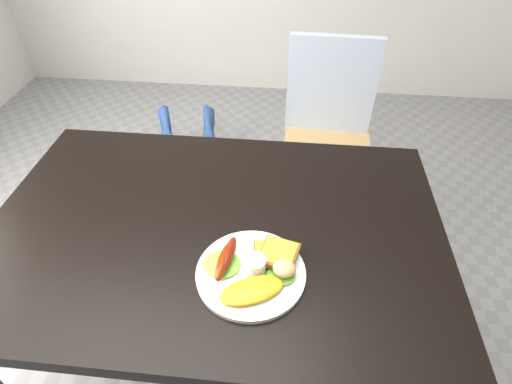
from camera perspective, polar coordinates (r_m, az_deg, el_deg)
The scene contains 15 objects.
room_floor at distance 1.69m, azimuth -4.00°, elevation -22.62°, with size 4.00×4.50×0.02m, color gray.
dining_table at distance 1.07m, azimuth -5.85°, elevation -5.34°, with size 1.20×0.80×0.04m, color black.
dining_chair at distance 1.82m, azimuth 10.00°, elevation 5.37°, with size 0.39×0.39×0.05m, color #AA8551.
person at distance 1.69m, azimuth -12.33°, elevation 13.51°, with size 0.53×0.35×1.48m, color #2D4D8E.
plate at distance 0.95m, azimuth -0.74°, elevation -11.49°, with size 0.26×0.26×0.01m, color white.
lettuce_left at distance 0.95m, azimuth -4.93°, elevation -10.25°, with size 0.09×0.08×0.01m, color #6EA12D.
lettuce_right at distance 0.93m, azimuth 3.59°, elevation -11.68°, with size 0.07×0.06×0.01m, color #588F1F.
omelette at distance 0.90m, azimuth -0.61°, elevation -13.87°, with size 0.15×0.07×0.02m, color gold.
sausage_a at distance 0.94m, azimuth -4.70°, elevation -9.88°, with size 0.03×0.11×0.03m, color maroon.
sausage_b at distance 0.95m, azimuth -3.98°, elevation -8.93°, with size 0.03×0.11×0.03m, color maroon.
ramekin at distance 0.93m, azimuth -0.14°, elevation -10.21°, with size 0.05×0.05×0.03m, color white.
toast_a at distance 0.97m, azimuth 1.59°, elevation -8.57°, with size 0.06×0.06×0.01m, color #934818.
toast_b at distance 0.95m, azimuth 3.26°, elevation -8.82°, with size 0.09×0.09×0.01m, color brown.
potato_salad at distance 0.92m, azimuth 4.06°, elevation -10.84°, with size 0.05×0.05×0.03m, color #C8C190.
fork at distance 0.94m, azimuth -3.19°, elevation -11.11°, with size 0.14×0.01×0.00m, color #ADAFB7.
Camera 1 is at (0.18, -0.71, 1.52)m, focal length 28.00 mm.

